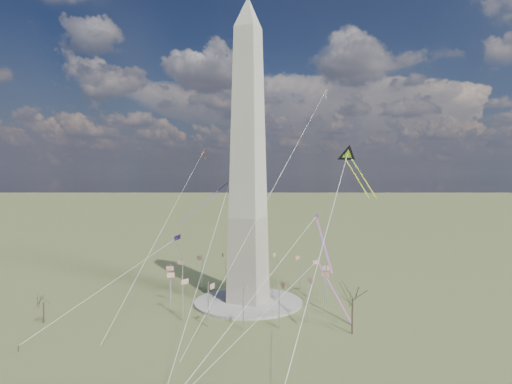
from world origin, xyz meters
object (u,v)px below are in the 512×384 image
at_px(tree_near, 353,296).
at_px(person_west, 19,349).
at_px(kite_delta_black, 349,157).
at_px(washington_monument, 248,159).

height_order(tree_near, person_west, tree_near).
bearing_deg(tree_near, kite_delta_black, 105.96).
bearing_deg(person_west, tree_near, -112.75).
height_order(person_west, kite_delta_black, kite_delta_black).
distance_m(washington_monument, tree_near, 55.35).
height_order(tree_near, kite_delta_black, kite_delta_black).
bearing_deg(washington_monument, tree_near, -20.42).
bearing_deg(tree_near, person_west, -146.90).
height_order(washington_monument, person_west, washington_monument).
relative_size(person_west, kite_delta_black, 0.08).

